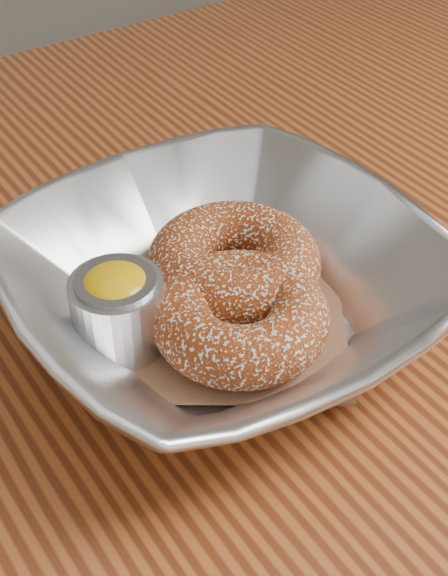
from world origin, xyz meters
TOP-DOWN VIEW (x-y plane):
  - table at (0.00, 0.00)m, footprint 1.20×0.80m
  - serving_bowl at (0.01, -0.04)m, footprint 0.25×0.25m
  - parchment at (0.01, -0.04)m, footprint 0.20×0.20m
  - donut_back at (0.03, -0.03)m, footprint 0.13×0.13m
  - donut_front at (0.01, -0.07)m, footprint 0.12×0.12m
  - ramekin at (-0.05, -0.03)m, footprint 0.05×0.05m

SIDE VIEW (x-z plane):
  - table at x=0.00m, z-range 0.28..1.03m
  - parchment at x=0.01m, z-range 0.76..0.76m
  - donut_front at x=0.01m, z-range 0.76..0.80m
  - donut_back at x=0.03m, z-range 0.76..0.80m
  - serving_bowl at x=0.01m, z-range 0.75..0.81m
  - ramekin at x=-0.05m, z-range 0.76..0.81m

